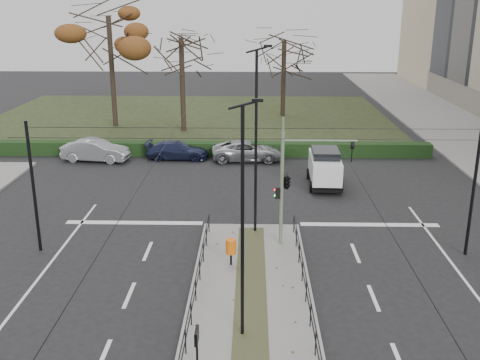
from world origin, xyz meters
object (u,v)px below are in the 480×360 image
Objects in this scene: info_panel at (197,343)px; parked_car_fourth at (247,151)px; parked_car_third at (177,150)px; rust_tree at (108,16)px; parked_car_second at (96,150)px; traffic_light at (289,180)px; streetlamp_median_near at (243,222)px; bare_tree_center at (284,46)px; bare_tree_near at (181,45)px; streetlamp_median_far at (256,141)px; litter_bin at (231,247)px; white_van at (325,167)px.

parked_car_fourth is at bearing 87.29° from info_panel.
rust_tree is (-6.96, 10.60, 8.97)m from parked_car_third.
parked_car_second is 0.93× the size of parked_car_fourth.
traffic_light is 0.42× the size of rust_tree.
streetlamp_median_near is (-1.92, -7.50, 0.97)m from traffic_light.
parked_car_third is at bearing -56.73° from rust_tree.
bare_tree_center reaches higher than streetlamp_median_near.
bare_tree_near reaches higher than parked_car_fourth.
parked_car_third is (-5.57, 13.51, -4.00)m from streetlamp_median_far.
litter_bin is 0.14× the size of streetlamp_median_near.
streetlamp_median_far is (-1.46, 1.40, 1.43)m from traffic_light.
bare_tree_near is at bearing 29.74° from parked_car_fourth.
parked_car_third is (-4.51, 17.22, -0.32)m from litter_bin.
info_panel is 38.32m from rust_tree.
parked_car_second is 16.36m from white_van.
bare_tree_center is at bearing -33.52° from parked_car_second.
info_panel is at bearing -73.24° from rust_tree.
streetlamp_median_far is (1.71, 11.79, 2.94)m from info_panel.
white_van is 0.44× the size of bare_tree_center.
litter_bin is at bearing 96.52° from streetlamp_median_near.
white_van is 19.04m from bare_tree_near.
bare_tree_near reaches higher than streetlamp_median_far.
parked_car_second is (-11.26, 12.81, -3.87)m from streetlamp_median_far.
litter_bin is at bearing -141.39° from parked_car_second.
bare_tree_near is at bearing 101.05° from litter_bin.
parked_car_fourth is at bearing -42.24° from rust_tree.
parked_car_fourth is at bearing 92.28° from streetlamp_median_far.
streetlamp_median_far is at bearing 87.00° from streetlamp_median_near.
parked_car_third is 15.53m from rust_tree.
parked_car_second is at bearing -83.65° from rust_tree.
litter_bin is 0.27× the size of white_van.
parked_car_fourth is 0.48× the size of bare_tree_near.
rust_tree reaches higher than litter_bin.
rust_tree reaches higher than traffic_light.
parked_car_second is at bearing 161.56° from white_van.
streetlamp_median_near is at bearing -104.37° from traffic_light.
info_panel is at bearing -96.24° from bare_tree_center.
streetlamp_median_far is 15.15m from parked_car_third.
traffic_light is 4.58× the size of litter_bin.
litter_bin is 0.23× the size of parked_car_fourth.
parked_car_second is 5.74m from parked_car_third.
streetlamp_median_far reaches higher than parked_car_second.
white_van is at bearing -54.74° from bare_tree_near.
parked_car_second is (-10.80, 21.71, -3.42)m from streetlamp_median_near.
streetlamp_median_far is at bearing -95.43° from bare_tree_center.
white_van is at bearing 64.94° from litter_bin.
bare_tree_center is (-1.46, 21.67, 5.57)m from white_van.
rust_tree is (-16.77, 16.47, 8.42)m from white_van.
info_panel is 0.16× the size of rust_tree.
parked_car_third is 18.89m from bare_tree_center.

